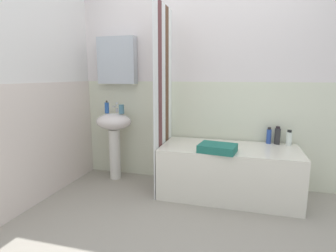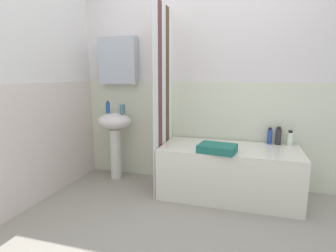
{
  "view_description": "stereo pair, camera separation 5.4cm",
  "coord_description": "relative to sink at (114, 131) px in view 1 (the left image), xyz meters",
  "views": [
    {
      "loc": [
        0.41,
        -1.94,
        1.27
      ],
      "look_at": [
        -0.34,
        0.77,
        0.75
      ],
      "focal_mm": 29.11,
      "sensor_mm": 36.0,
      "label": 1
    },
    {
      "loc": [
        0.46,
        -1.92,
        1.27
      ],
      "look_at": [
        -0.34,
        0.77,
        0.75
      ],
      "focal_mm": 29.11,
      "sensor_mm": 36.0,
      "label": 2
    }
  ],
  "objects": [
    {
      "name": "conditioner_bottle",
      "position": [
        1.88,
        0.13,
        0.02
      ],
      "size": [
        0.06,
        0.06,
        0.19
      ],
      "color": "#2E2D2F",
      "rests_on": "bathtub"
    },
    {
      "name": "sink",
      "position": [
        0.0,
        0.0,
        0.0
      ],
      "size": [
        0.44,
        0.34,
        0.82
      ],
      "color": "silver",
      "rests_on": "ground_plane"
    },
    {
      "name": "wall_left_tiled",
      "position": [
        -0.48,
        -0.69,
        0.51
      ],
      "size": [
        0.07,
        1.81,
        2.4
      ],
      "color": "white",
      "rests_on": "ground_plane"
    },
    {
      "name": "shower_curtain",
      "position": [
        0.67,
        -0.14,
        0.4
      ],
      "size": [
        0.01,
        0.66,
        2.0
      ],
      "color": "white",
      "rests_on": "ground_plane"
    },
    {
      "name": "shampoo_bottle",
      "position": [
        2.0,
        0.11,
        0.01
      ],
      "size": [
        0.06,
        0.06,
        0.17
      ],
      "color": "white",
      "rests_on": "bathtub"
    },
    {
      "name": "towel_folded",
      "position": [
        1.29,
        -0.36,
        -0.03
      ],
      "size": [
        0.38,
        0.31,
        0.08
      ],
      "primitive_type": "cube",
      "rotation": [
        0.0,
        0.0,
        -0.15
      ],
      "color": "#226E60",
      "rests_on": "bathtub"
    },
    {
      "name": "soap_dispenser",
      "position": [
        -0.08,
        -0.01,
        0.29
      ],
      "size": [
        0.05,
        0.05,
        0.15
      ],
      "color": "#2754A3",
      "rests_on": "sink"
    },
    {
      "name": "toothbrush_cup",
      "position": [
        0.11,
        0.0,
        0.27
      ],
      "size": [
        0.06,
        0.06,
        0.11
      ],
      "primitive_type": "cylinder",
      "color": "teal",
      "rests_on": "sink"
    },
    {
      "name": "wall_back_tiled",
      "position": [
        1.03,
        0.23,
        0.54
      ],
      "size": [
        3.6,
        0.18,
        2.4
      ],
      "color": "silver",
      "rests_on": "ground_plane"
    },
    {
      "name": "body_wash_bottle",
      "position": [
        1.8,
        0.13,
        0.02
      ],
      "size": [
        0.05,
        0.05,
        0.18
      ],
      "color": "#2B4BA4",
      "rests_on": "bathtub"
    },
    {
      "name": "faucet",
      "position": [
        -0.0,
        0.08,
        0.28
      ],
      "size": [
        0.03,
        0.12,
        0.12
      ],
      "color": "silver",
      "rests_on": "sink"
    },
    {
      "name": "ground_plane",
      "position": [
        1.09,
        -1.03,
        -0.62
      ],
      "size": [
        4.8,
        5.6,
        0.04
      ],
      "primitive_type": "cube",
      "color": "#9D978A"
    },
    {
      "name": "bathtub",
      "position": [
        1.39,
        -0.14,
        -0.33
      ],
      "size": [
        1.41,
        0.66,
        0.53
      ],
      "primitive_type": "cube",
      "color": "white",
      "rests_on": "ground_plane"
    }
  ]
}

